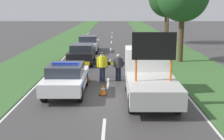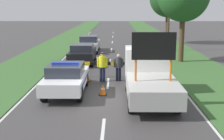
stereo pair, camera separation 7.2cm
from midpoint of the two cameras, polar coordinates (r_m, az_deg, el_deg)
ground_plane at (r=14.61m, az=-0.89°, el=-5.16°), size 160.00×160.00×0.00m
lane_markings at (r=24.32m, az=-0.25°, el=1.58°), size 7.84×58.00×0.01m
grass_verge_left at (r=34.86m, az=-10.03°, el=4.43°), size 4.20×120.00×0.03m
grass_verge_right at (r=34.72m, az=10.13°, el=4.40°), size 4.20×120.00×0.03m
police_car at (r=15.40m, az=-8.22°, el=-1.42°), size 1.86×4.58×1.57m
work_truck at (r=14.47m, az=6.99°, el=-1.06°), size 2.11×5.25×3.18m
road_barrier at (r=18.61m, az=-1.40°, el=0.96°), size 2.48×0.08×0.96m
police_officer at (r=17.64m, az=-1.66°, el=1.05°), size 0.60×0.38×1.67m
pedestrian_civilian at (r=17.85m, az=1.31°, el=0.90°), size 0.56×0.35×1.55m
traffic_cone_near_police at (r=15.06m, az=-1.56°, el=-3.62°), size 0.38×0.38×0.53m
traffic_cone_centre_front at (r=17.89m, az=-4.53°, el=-1.02°), size 0.47×0.47×0.65m
queued_car_sedan_black at (r=23.54m, az=-5.33°, el=3.09°), size 1.80×4.26×1.46m
queued_car_sedan_silver at (r=29.62m, az=-4.13°, el=4.87°), size 1.80×4.58×1.53m
utility_pole at (r=30.40m, az=10.42°, el=9.81°), size 1.20×0.20×6.56m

